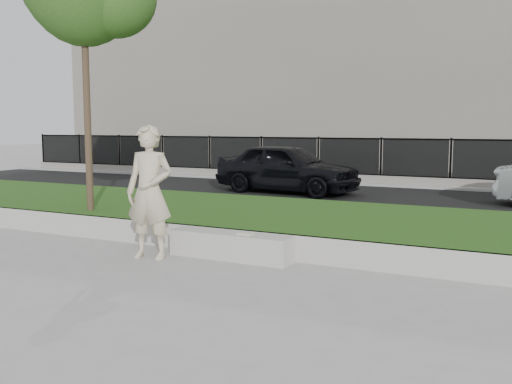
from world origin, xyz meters
The scene contains 11 objects.
ground centered at (0.00, 0.00, 0.00)m, with size 90.00×90.00×0.00m, color gray.
grass_bank centered at (0.00, 3.00, 0.20)m, with size 34.00×4.00×0.40m, color #12350D.
grass_kerb centered at (0.00, 1.04, 0.20)m, with size 34.00×0.08×0.40m, color #A6A39B.
street centered at (0.00, 8.50, 0.02)m, with size 34.00×7.00×0.04m, color black.
far_pavement centered at (0.00, 13.00, 0.06)m, with size 34.00×3.00×0.12m, color gray.
iron_fence centered at (0.00, 12.00, 0.54)m, with size 32.00×0.30×1.50m.
building_facade centered at (0.00, 20.00, 5.00)m, with size 34.00×10.00×10.00m, color slate.
stone_bench centered at (0.04, 0.80, 0.20)m, with size 1.94×0.48×0.40m, color #A6A39B.
man centered at (-1.06, 0.25, 1.01)m, with size 0.74×0.48×2.02m, color beige.
book centered at (0.31, 0.75, 0.41)m, with size 0.22×0.16×0.02m, color beige.
car_dark centered at (-2.49, 8.62, 0.77)m, with size 1.73×4.29×1.46m, color black.
Camera 1 is at (4.21, -6.60, 2.01)m, focal length 40.00 mm.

